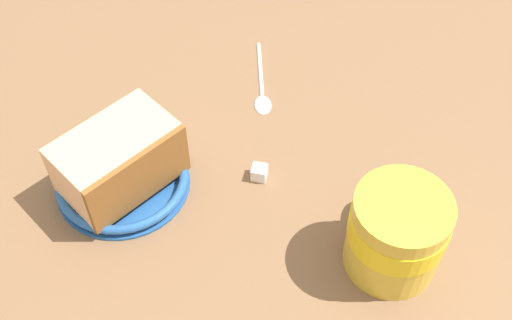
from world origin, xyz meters
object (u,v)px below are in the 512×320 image
small_plate (123,180)px  teaspoon (262,91)px  cake_slice (119,161)px  sugar_cube (259,172)px  tea_mug (397,230)px

small_plate → teaspoon: bearing=71.5°
small_plate → cake_slice: cake_slice is taller
sugar_cube → cake_slice: bearing=-146.2°
tea_mug → sugar_cube: size_ratio=7.01×
cake_slice → sugar_cube: 14.38cm
small_plate → tea_mug: (27.39, 4.99, 4.10)cm
tea_mug → teaspoon: size_ratio=0.99×
small_plate → cake_slice: size_ratio=1.03×
cake_slice → tea_mug: (27.13, 5.07, 0.72)cm
teaspoon → sugar_cube: bearing=-62.8°
sugar_cube → tea_mug: bearing=-9.8°
tea_mug → small_plate: bearing=-169.7°
tea_mug → teaspoon: bearing=147.1°
cake_slice → sugar_cube: cake_slice is taller
small_plate → sugar_cube: size_ratio=8.95×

